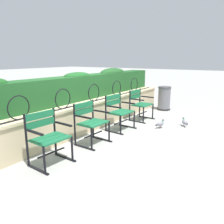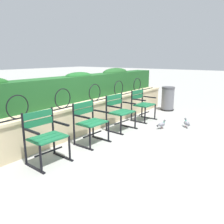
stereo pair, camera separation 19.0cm
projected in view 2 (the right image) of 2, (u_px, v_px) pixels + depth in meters
name	position (u px, v px, depth m)	size (l,w,h in m)	color
ground_plane	(114.00, 136.00, 5.04)	(60.00, 60.00, 0.00)	#9E9E99
stone_wall	(87.00, 116.00, 5.41)	(7.08, 0.41, 0.68)	#C6B289
iron_arch_fence	(82.00, 96.00, 5.04)	(6.55, 0.02, 0.42)	black
hedge_row	(73.00, 87.00, 5.48)	(6.94, 0.48, 0.72)	#1E5123
park_chair_leftmost	(45.00, 135.00, 3.71)	(0.62, 0.55, 0.87)	#19663D
park_chair_centre_left	(89.00, 121.00, 4.56)	(0.61, 0.54, 0.84)	#19663D
park_chair_centre_right	(119.00, 111.00, 5.43)	(0.65, 0.56, 0.85)	#19663D
park_chair_rightmost	(142.00, 104.00, 6.28)	(0.61, 0.55, 0.84)	#19663D
pigeon_near_chairs	(187.00, 123.00, 5.67)	(0.25, 0.22, 0.22)	gray
pigeon_far_side	(162.00, 124.00, 5.56)	(0.28, 0.16, 0.22)	gray
trash_bin	(168.00, 99.00, 7.48)	(0.44, 0.44, 0.78)	slate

